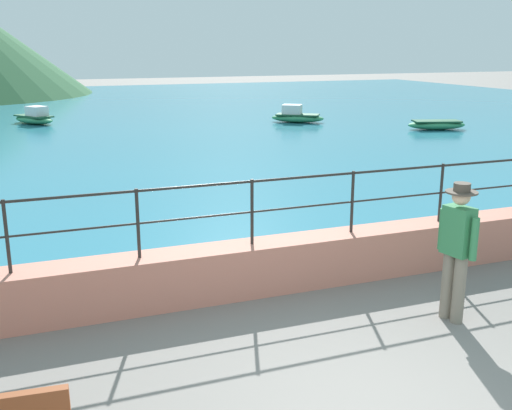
% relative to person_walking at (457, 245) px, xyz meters
% --- Properties ---
extents(promenade_wall, '(20.00, 0.56, 0.70)m').
position_rel_person_walking_xyz_m(promenade_wall, '(-2.01, 1.71, -0.63)').
color(promenade_wall, tan).
rests_on(promenade_wall, ground).
extents(railing, '(18.44, 0.04, 0.90)m').
position_rel_person_walking_xyz_m(railing, '(-2.01, 1.71, 0.34)').
color(railing, '#282623').
rests_on(railing, promenade_wall).
extents(lake_water, '(64.00, 44.32, 0.06)m').
position_rel_person_walking_xyz_m(lake_water, '(-2.01, 24.35, -0.95)').
color(lake_water, teal).
rests_on(lake_water, ground).
extents(person_walking, '(0.38, 0.56, 1.75)m').
position_rel_person_walking_xyz_m(person_walking, '(0.00, 0.00, 0.00)').
color(person_walking, slate).
rests_on(person_walking, ground).
extents(boat_1, '(2.41, 2.04, 0.76)m').
position_rel_person_walking_xyz_m(boat_1, '(6.34, 18.51, -0.65)').
color(boat_1, '#338C59').
rests_on(boat_1, lake_water).
extents(boat_2, '(2.46, 1.55, 0.36)m').
position_rel_person_walking_xyz_m(boat_2, '(10.59, 14.37, -0.72)').
color(boat_2, '#338C59').
rests_on(boat_2, lake_water).
extents(boat_5, '(2.00, 2.42, 0.76)m').
position_rel_person_walking_xyz_m(boat_5, '(-4.37, 21.99, -0.65)').
color(boat_5, '#338C59').
rests_on(boat_5, lake_water).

